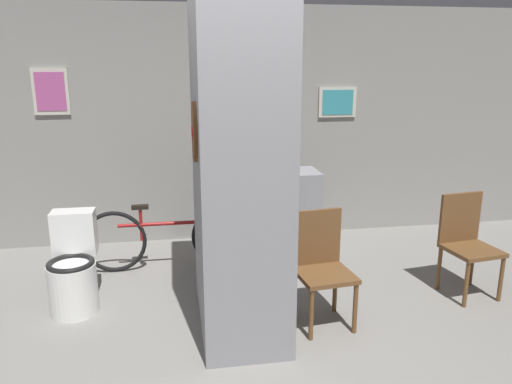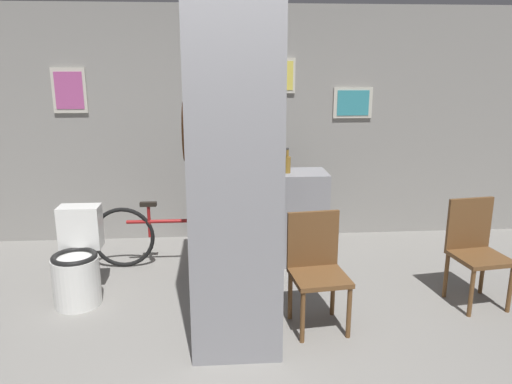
{
  "view_description": "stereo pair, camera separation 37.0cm",
  "coord_description": "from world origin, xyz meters",
  "px_view_note": "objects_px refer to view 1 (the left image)",
  "views": [
    {
      "loc": [
        -0.37,
        -2.95,
        2.0
      ],
      "look_at": [
        0.29,
        1.01,
        0.95
      ],
      "focal_mm": 35.0,
      "sensor_mm": 36.0,
      "label": 1
    },
    {
      "loc": [
        -0.01,
        -2.99,
        2.0
      ],
      "look_at": [
        0.29,
        1.01,
        0.95
      ],
      "focal_mm": 35.0,
      "sensor_mm": 36.0,
      "label": 2
    }
  ],
  "objects_px": {
    "bottle_tall": "(280,163)",
    "chair_by_doorway": "(467,240)",
    "bicycle": "(170,237)",
    "toilet": "(73,271)",
    "chair_near_pillar": "(321,263)"
  },
  "relations": [
    {
      "from": "chair_near_pillar",
      "to": "bicycle",
      "type": "bearing_deg",
      "value": 126.56
    },
    {
      "from": "chair_near_pillar",
      "to": "chair_by_doorway",
      "type": "relative_size",
      "value": 1.0
    },
    {
      "from": "toilet",
      "to": "bicycle",
      "type": "relative_size",
      "value": 0.47
    },
    {
      "from": "bottle_tall",
      "to": "chair_by_doorway",
      "type": "bearing_deg",
      "value": -33.08
    },
    {
      "from": "chair_near_pillar",
      "to": "chair_by_doorway",
      "type": "bearing_deg",
      "value": 4.77
    },
    {
      "from": "chair_by_doorway",
      "to": "bottle_tall",
      "type": "bearing_deg",
      "value": 139.19
    },
    {
      "from": "toilet",
      "to": "bicycle",
      "type": "height_order",
      "value": "toilet"
    },
    {
      "from": "toilet",
      "to": "chair_near_pillar",
      "type": "distance_m",
      "value": 2.03
    },
    {
      "from": "bottle_tall",
      "to": "toilet",
      "type": "bearing_deg",
      "value": -159.24
    },
    {
      "from": "toilet",
      "to": "bicycle",
      "type": "bearing_deg",
      "value": 42.37
    },
    {
      "from": "chair_near_pillar",
      "to": "bicycle",
      "type": "relative_size",
      "value": 0.53
    },
    {
      "from": "toilet",
      "to": "chair_by_doorway",
      "type": "distance_m",
      "value": 3.37
    },
    {
      "from": "bicycle",
      "to": "bottle_tall",
      "type": "bearing_deg",
      "value": 0.04
    },
    {
      "from": "chair_near_pillar",
      "to": "bicycle",
      "type": "height_order",
      "value": "chair_near_pillar"
    },
    {
      "from": "bicycle",
      "to": "bottle_tall",
      "type": "distance_m",
      "value": 1.31
    }
  ]
}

